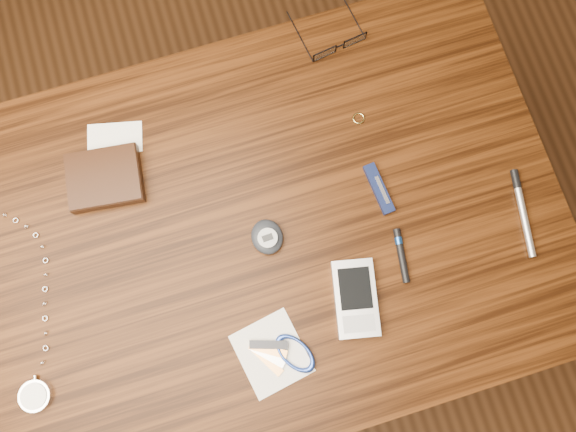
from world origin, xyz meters
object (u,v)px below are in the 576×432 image
Objects in this scene: pda_phone at (356,298)px; pedometer at (267,237)px; wallet_and_card at (105,177)px; eyeglasses at (338,44)px; pocket_watch at (34,386)px; pocket_knife at (379,189)px; silver_pen at (522,206)px; notepad_keys at (283,353)px; desk at (267,238)px.

pedometer reaches higher than pda_phone.
eyeglasses is (0.45, 0.12, -0.00)m from wallet_and_card.
pocket_watch is 6.11× the size of pedometer.
pocket_knife is 0.61× the size of silver_pen.
silver_pen is (0.42, -0.07, -0.00)m from pedometer.
pedometer is at bearing 81.06° from notepad_keys.
pedometer is (-0.11, 0.14, 0.00)m from pda_phone.
pda_phone is at bearing -104.49° from eyeglasses.
pocket_watch is 0.53m from pda_phone.
wallet_and_card reaches higher than pedometer.
pocket_knife is (0.20, 0.01, 0.11)m from desk.
pedometer is 0.20m from pocket_knife.
wallet_and_card is 0.46m from eyeglasses.
pedometer reaches higher than pocket_watch.
eyeglasses reaches higher than silver_pen.
pocket_watch is at bearing -162.05° from desk.
silver_pen is at bearing -24.27° from pocket_knife.
notepad_keys is (-0.14, -0.05, -0.00)m from pda_phone.
silver_pen is at bearing -12.17° from desk.
pocket_watch is (-0.19, -0.30, -0.01)m from wallet_and_card.
eyeglasses is 0.45m from pda_phone.
silver_pen is (0.84, 0.04, -0.00)m from pocket_watch.
wallet_and_card is 0.35m from pocket_watch.
pedometer is (0.00, -0.02, 0.11)m from desk.
pocket_knife is (0.23, 0.21, 0.00)m from notepad_keys.
pedometer is 0.45× the size of notepad_keys.
pedometer reaches higher than eyeglasses.
eyeglasses is (0.22, 0.28, 0.11)m from desk.
wallet_and_card is 1.20× the size of pda_phone.
pedometer is (-0.22, -0.29, 0.00)m from eyeglasses.
silver_pen reaches higher than desk.
pocket_watch reaches higher than silver_pen.
pda_phone is at bearing -120.68° from pocket_knife.
pocket_watch is at bearing -167.05° from pocket_knife.
desk is at bearing -177.90° from pocket_knife.
notepad_keys is at bearing -98.94° from pedometer.
pedometer is (0.42, 0.12, 0.00)m from pocket_watch.
desk is at bearing 90.26° from pedometer.
pedometer is 0.43m from silver_pen.
pocket_watch is at bearing -147.10° from eyeglasses.
silver_pen reaches higher than notepad_keys.
eyeglasses is at bearing 14.45° from wallet_and_card.
wallet_and_card is 1.79× the size of pocket_knife.
desk is 6.13× the size of wallet_and_card.
desk is 7.27× the size of notepad_keys.
pocket_knife is at bearing 42.05° from notepad_keys.
pocket_watch is 0.39m from notepad_keys.
eyeglasses is 0.54m from notepad_keys.
silver_pen is (0.45, 0.11, 0.00)m from notepad_keys.
silver_pen is at bearing -61.09° from eyeglasses.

